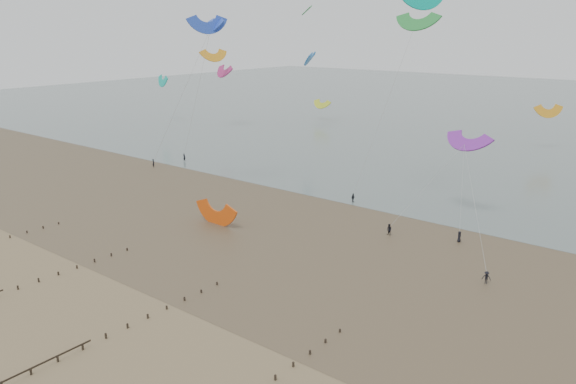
# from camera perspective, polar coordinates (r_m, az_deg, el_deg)

# --- Properties ---
(ground) EXTENTS (500.00, 500.00, 0.00)m
(ground) POSITION_cam_1_polar(r_m,az_deg,el_deg) (66.56, -17.23, -11.62)
(ground) COLOR brown
(ground) RESTS_ON ground
(sea_and_shore) EXTENTS (500.00, 665.00, 0.03)m
(sea_and_shore) POSITION_cam_1_polar(r_m,az_deg,el_deg) (90.76, -0.75, -3.24)
(sea_and_shore) COLOR #475654
(sea_and_shore) RESTS_ON ground
(kitesurfer_lead) EXTENTS (0.82, 0.80, 1.90)m
(kitesurfer_lead) POSITION_cam_1_polar(r_m,az_deg,el_deg) (131.08, -13.51, 2.87)
(kitesurfer_lead) COLOR black
(kitesurfer_lead) RESTS_ON ground
(kitesurfers) EXTENTS (131.46, 25.23, 1.83)m
(kitesurfers) POSITION_cam_1_polar(r_m,az_deg,el_deg) (87.74, 21.84, -4.56)
(kitesurfers) COLOR black
(kitesurfers) RESTS_ON ground
(grounded_kite) EXTENTS (7.84, 6.21, 4.22)m
(grounded_kite) POSITION_cam_1_polar(r_m,az_deg,el_deg) (91.40, -7.33, -3.24)
(grounded_kite) COLOR #DB4B0D
(grounded_kite) RESTS_ON ground
(kites_airborne) EXTENTS (230.60, 105.61, 44.66)m
(kites_airborne) POSITION_cam_1_polar(r_m,az_deg,el_deg) (141.15, 11.14, 12.63)
(kites_airborne) COLOR #FBA01F
(kites_airborne) RESTS_ON ground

